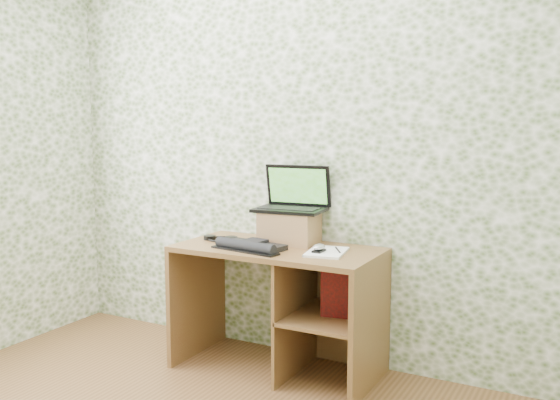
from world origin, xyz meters
The scene contains 10 objects.
wall_back centered at (0.00, 1.75, 1.30)m, with size 3.50×3.50×0.00m, color white.
desk centered at (0.08, 1.47, 0.48)m, with size 1.20×0.60×0.75m.
riser centered at (0.01, 1.58, 0.85)m, with size 0.32×0.27×0.19m, color olive.
laptop centered at (0.01, 1.63, 1.01)m, with size 0.44×0.33×0.27m.
keyboard centered at (-0.11, 1.31, 0.77)m, with size 0.45×0.28×0.06m.
headphones centered at (-0.41, 1.46, 0.76)m, with size 0.21×0.19×0.03m.
notepad centered at (0.32, 1.43, 0.76)m, with size 0.20×0.29×0.01m, color white.
mouse centered at (0.29, 1.39, 0.78)m, with size 0.06×0.10×0.03m, color silver.
pen centered at (0.37, 1.46, 0.77)m, with size 0.01×0.01×0.14m, color black.
red_box centered at (0.41, 1.44, 0.52)m, with size 0.22×0.07×0.27m, color maroon.
Camera 1 is at (1.71, -1.72, 1.51)m, focal length 40.00 mm.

